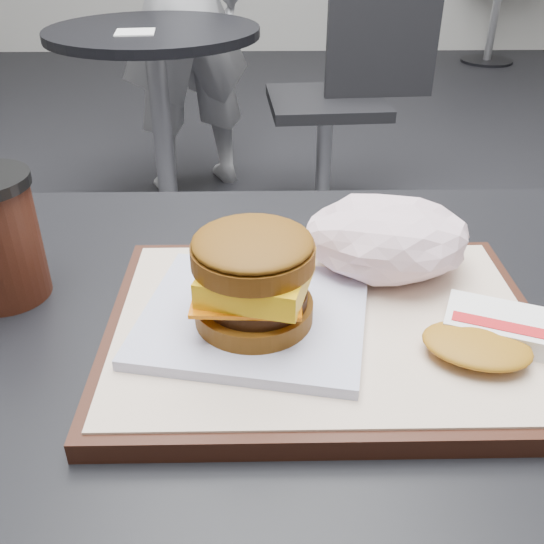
{
  "coord_description": "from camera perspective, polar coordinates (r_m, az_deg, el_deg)",
  "views": [
    {
      "loc": [
        0.0,
        -0.45,
        1.1
      ],
      "look_at": [
        0.01,
        -0.01,
        0.83
      ],
      "focal_mm": 40.0,
      "sensor_mm": 36.0,
      "label": 1
    }
  ],
  "objects": [
    {
      "name": "hash_brown",
      "position": [
        0.53,
        19.84,
        -5.52
      ],
      "size": [
        0.13,
        0.12,
        0.02
      ],
      "color": "white",
      "rests_on": "serving_tray"
    },
    {
      "name": "patron",
      "position": [
        2.62,
        -8.59,
        23.83
      ],
      "size": [
        0.66,
        0.56,
        1.52
      ],
      "primitive_type": "imported",
      "rotation": [
        0.0,
        0.0,
        3.57
      ],
      "color": "silver",
      "rests_on": "ground"
    },
    {
      "name": "neighbor_chair",
      "position": [
        2.35,
        6.92,
        16.78
      ],
      "size": [
        0.61,
        0.45,
        0.88
      ],
      "color": "#ACACB1",
      "rests_on": "ground"
    },
    {
      "name": "crumpled_wrapper",
      "position": [
        0.6,
        10.81,
        3.17
      ],
      "size": [
        0.16,
        0.13,
        0.07
      ],
      "primitive_type": null,
      "color": "white",
      "rests_on": "serving_tray"
    },
    {
      "name": "neighbor_table",
      "position": [
        2.2,
        -10.64,
        16.56
      ],
      "size": [
        0.7,
        0.7,
        0.75
      ],
      "color": "black",
      "rests_on": "ground"
    },
    {
      "name": "serving_tray",
      "position": [
        0.54,
        4.9,
        -5.29
      ],
      "size": [
        0.38,
        0.28,
        0.02
      ],
      "color": "black",
      "rests_on": "customer_table"
    },
    {
      "name": "breakfast_sandwich",
      "position": [
        0.5,
        -1.7,
        -1.44
      ],
      "size": [
        0.22,
        0.2,
        0.09
      ],
      "color": "white",
      "rests_on": "serving_tray"
    },
    {
      "name": "customer_table",
      "position": [
        0.69,
        -0.78,
        -17.5
      ],
      "size": [
        0.8,
        0.6,
        0.77
      ],
      "color": "#A5A5AA",
      "rests_on": "ground"
    },
    {
      "name": "napkin",
      "position": [
        2.07,
        -12.77,
        21.16
      ],
      "size": [
        0.13,
        0.13,
        0.0
      ],
      "primitive_type": "cube",
      "rotation": [
        0.0,
        0.0,
        0.1
      ],
      "color": "white",
      "rests_on": "neighbor_table"
    }
  ]
}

